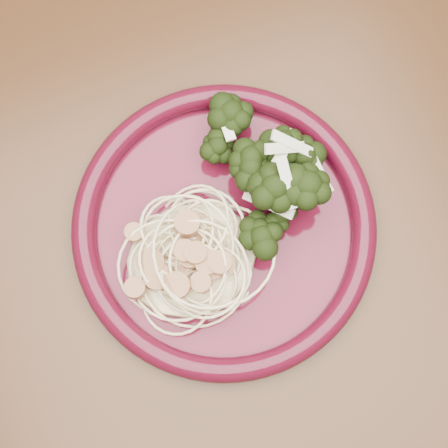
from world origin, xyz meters
name	(u,v)px	position (x,y,z in m)	size (l,w,h in m)	color
dining_table	(307,214)	(0.00, 0.00, 0.65)	(1.20, 0.80, 0.75)	#472814
dinner_plate	(224,227)	(-0.10, 0.00, 0.76)	(0.36, 0.36, 0.02)	#4B0B1B
spaghetti_pile	(191,258)	(-0.13, -0.02, 0.77)	(0.12, 0.10, 0.03)	#F9EAB3
scallop_cluster	(189,251)	(-0.13, -0.02, 0.80)	(0.11, 0.11, 0.04)	#B27C4D
broccoli_pile	(264,181)	(-0.05, 0.02, 0.78)	(0.08, 0.14, 0.05)	black
onion_garnish	(267,170)	(-0.05, 0.02, 0.81)	(0.06, 0.09, 0.05)	#E9E4C3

